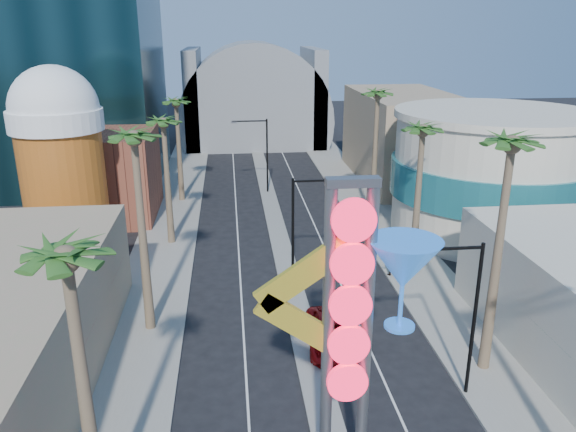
% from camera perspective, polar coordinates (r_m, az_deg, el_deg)
% --- Properties ---
extents(sidewalk_west, '(5.00, 100.00, 0.15)m').
position_cam_1_polar(sidewalk_west, '(52.46, -11.78, -0.67)').
color(sidewalk_west, gray).
rests_on(sidewalk_west, ground).
extents(sidewalk_east, '(5.00, 100.00, 0.15)m').
position_cam_1_polar(sidewalk_east, '(53.87, 8.74, 0.03)').
color(sidewalk_east, gray).
rests_on(sidewalk_east, ground).
extents(median, '(1.60, 84.00, 0.15)m').
position_cam_1_polar(median, '(55.15, -1.64, 0.70)').
color(median, gray).
rests_on(median, ground).
extents(brick_filler_west, '(10.00, 10.00, 8.00)m').
position_cam_1_polar(brick_filler_west, '(55.24, -18.51, 3.99)').
color(brick_filler_west, brown).
rests_on(brick_filler_west, ground).
extents(filler_east, '(10.00, 20.00, 10.00)m').
position_cam_1_polar(filler_east, '(66.51, 11.62, 7.85)').
color(filler_east, tan).
rests_on(filler_east, ground).
extents(beer_mug, '(7.00, 7.00, 14.50)m').
position_cam_1_polar(beer_mug, '(47.09, -22.13, 5.95)').
color(beer_mug, '#AE5E17').
rests_on(beer_mug, ground).
extents(turquoise_building, '(16.60, 16.60, 10.60)m').
position_cam_1_polar(turquoise_building, '(50.84, 19.78, 4.07)').
color(turquoise_building, beige).
rests_on(turquoise_building, ground).
extents(canopy, '(22.00, 16.00, 22.00)m').
position_cam_1_polar(canopy, '(87.31, -3.45, 10.28)').
color(canopy, slate).
rests_on(canopy, ground).
extents(neon_sign, '(6.53, 2.60, 12.55)m').
position_cam_1_polar(neon_sign, '(20.44, 8.37, -10.43)').
color(neon_sign, gray).
rests_on(neon_sign, ground).
extents(streetlight_0, '(3.79, 0.25, 8.00)m').
position_cam_1_polar(streetlight_0, '(36.70, 1.35, -0.84)').
color(streetlight_0, black).
rests_on(streetlight_0, ground).
extents(streetlight_1, '(3.79, 0.25, 8.00)m').
position_cam_1_polar(streetlight_1, '(59.65, -2.67, 6.86)').
color(streetlight_1, black).
rests_on(streetlight_1, ground).
extents(streetlight_2, '(3.45, 0.25, 8.00)m').
position_cam_1_polar(streetlight_2, '(27.62, 17.63, -8.79)').
color(streetlight_2, black).
rests_on(streetlight_2, ground).
extents(palm_0, '(2.40, 2.40, 11.70)m').
position_cam_1_polar(palm_0, '(18.52, -21.43, -5.75)').
color(palm_0, brown).
rests_on(palm_0, ground).
extents(palm_1, '(2.40, 2.40, 12.70)m').
position_cam_1_polar(palm_1, '(31.34, -15.28, 6.38)').
color(palm_1, brown).
rests_on(palm_1, ground).
extents(palm_2, '(2.40, 2.40, 11.20)m').
position_cam_1_polar(palm_2, '(45.22, -12.51, 8.52)').
color(palm_2, brown).
rests_on(palm_2, ground).
extents(palm_3, '(2.40, 2.40, 11.20)m').
position_cam_1_polar(palm_3, '(57.02, -11.27, 10.66)').
color(palm_3, brown).
rests_on(palm_3, ground).
extents(palm_5, '(2.40, 2.40, 13.20)m').
position_cam_1_polar(palm_5, '(28.14, 21.62, 5.28)').
color(palm_5, brown).
rests_on(palm_5, ground).
extents(palm_6, '(2.40, 2.40, 11.70)m').
position_cam_1_polar(palm_6, '(39.19, 13.48, 7.58)').
color(palm_6, brown).
rests_on(palm_6, ground).
extents(palm_7, '(2.40, 2.40, 12.70)m').
position_cam_1_polar(palm_7, '(50.38, 9.08, 11.30)').
color(palm_7, brown).
rests_on(palm_7, ground).
extents(red_pickup, '(3.02, 5.85, 1.58)m').
position_cam_1_polar(red_pickup, '(32.31, 4.43, -11.81)').
color(red_pickup, '#B70E0F').
rests_on(red_pickup, ground).
extents(pedestrian_b, '(0.87, 0.68, 1.78)m').
position_cam_1_polar(pedestrian_b, '(41.05, 10.41, -4.73)').
color(pedestrian_b, gray).
rests_on(pedestrian_b, sidewalk_east).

